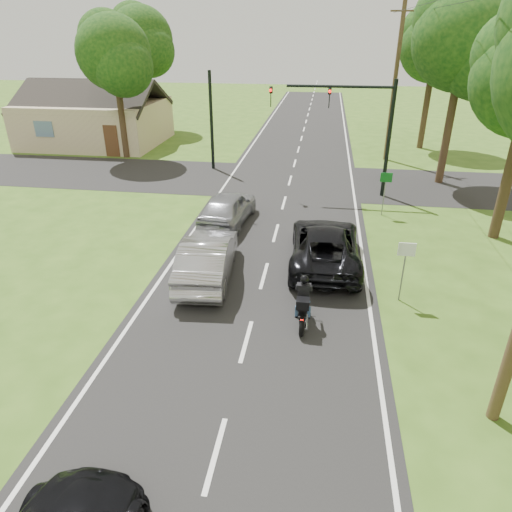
# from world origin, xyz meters

# --- Properties ---
(ground) EXTENTS (140.00, 140.00, 0.00)m
(ground) POSITION_xyz_m (0.00, 0.00, 0.00)
(ground) COLOR #365919
(ground) RESTS_ON ground
(road) EXTENTS (8.00, 100.00, 0.01)m
(road) POSITION_xyz_m (0.00, 10.00, 0.01)
(road) COLOR black
(road) RESTS_ON ground
(cross_road) EXTENTS (60.00, 7.00, 0.01)m
(cross_road) POSITION_xyz_m (0.00, 16.00, 0.01)
(cross_road) COLOR black
(cross_road) RESTS_ON ground
(motorcycle_rider) EXTENTS (0.55, 1.93, 1.67)m
(motorcycle_rider) POSITION_xyz_m (1.56, 1.17, 0.66)
(motorcycle_rider) COLOR black
(motorcycle_rider) RESTS_ON ground
(dark_suv) EXTENTS (2.69, 5.61, 1.54)m
(dark_suv) POSITION_xyz_m (2.16, 5.34, 0.78)
(dark_suv) COLOR black
(dark_suv) RESTS_ON road
(silver_sedan) EXTENTS (2.08, 4.94, 1.59)m
(silver_sedan) POSITION_xyz_m (-2.01, 3.58, 0.81)
(silver_sedan) COLOR #A7A6AB
(silver_sedan) RESTS_ON road
(silver_suv) EXTENTS (2.26, 4.72, 1.55)m
(silver_suv) POSITION_xyz_m (-2.32, 8.77, 0.79)
(silver_suv) COLOR #95969C
(silver_suv) RESTS_ON road
(traffic_signal) EXTENTS (6.38, 0.44, 6.00)m
(traffic_signal) POSITION_xyz_m (3.34, 14.00, 4.14)
(traffic_signal) COLOR black
(traffic_signal) RESTS_ON ground
(signal_pole_far) EXTENTS (0.20, 0.20, 6.00)m
(signal_pole_far) POSITION_xyz_m (-5.20, 18.00, 3.00)
(signal_pole_far) COLOR black
(signal_pole_far) RESTS_ON ground
(utility_pole_far) EXTENTS (1.60, 0.28, 10.00)m
(utility_pole_far) POSITION_xyz_m (6.20, 22.00, 5.08)
(utility_pole_far) COLOR brown
(utility_pole_far) RESTS_ON ground
(sign_white) EXTENTS (0.55, 0.07, 2.12)m
(sign_white) POSITION_xyz_m (4.70, 2.98, 1.60)
(sign_white) COLOR slate
(sign_white) RESTS_ON ground
(sign_green) EXTENTS (0.55, 0.07, 2.12)m
(sign_green) POSITION_xyz_m (4.90, 10.98, 1.60)
(sign_green) COLOR slate
(sign_green) RESTS_ON ground
(tree_row_d) EXTENTS (5.76, 5.58, 10.45)m
(tree_row_d) POSITION_xyz_m (9.10, 16.76, 7.43)
(tree_row_d) COLOR #332316
(tree_row_d) RESTS_ON ground
(tree_row_e) EXTENTS (5.28, 5.12, 9.61)m
(tree_row_e) POSITION_xyz_m (9.48, 25.78, 6.83)
(tree_row_e) COLOR #332316
(tree_row_e) RESTS_ON ground
(tree_left_near) EXTENTS (5.12, 4.96, 9.22)m
(tree_left_near) POSITION_xyz_m (-11.73, 19.78, 6.53)
(tree_left_near) COLOR #332316
(tree_left_near) RESTS_ON ground
(tree_left_far) EXTENTS (5.76, 5.58, 10.14)m
(tree_left_far) POSITION_xyz_m (-13.70, 29.76, 7.13)
(tree_left_far) COLOR #332316
(tree_left_far) RESTS_ON ground
(house) EXTENTS (10.20, 8.00, 4.84)m
(house) POSITION_xyz_m (-16.00, 24.00, 1.77)
(house) COLOR tan
(house) RESTS_ON ground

